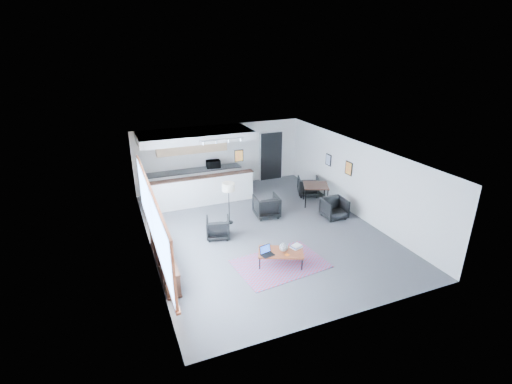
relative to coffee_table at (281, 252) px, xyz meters
name	(u,v)px	position (x,y,z in m)	size (l,w,h in m)	color
room	(263,193)	(0.34, 2.05, 0.93)	(7.02, 9.02, 2.62)	#49494C
window	(152,218)	(-3.12, 1.15, 1.09)	(0.10, 5.95, 1.66)	#8CBFFF
console	(164,258)	(-2.96, 1.00, -0.04)	(0.35, 3.00, 0.80)	black
kitchenette	(196,162)	(-0.86, 5.75, 1.01)	(4.20, 1.96, 2.60)	white
doorway	(271,156)	(2.64, 6.47, 0.71)	(1.10, 0.12, 2.15)	black
track_light	(222,140)	(-0.25, 4.25, 2.16)	(1.60, 0.07, 0.15)	silver
wall_art_lower	(349,168)	(3.81, 2.45, 1.18)	(0.03, 0.38, 0.48)	black
wall_art_upper	(328,160)	(3.81, 3.75, 1.13)	(0.03, 0.34, 0.44)	black
kilim_rug	(280,264)	(0.00, 0.00, -0.36)	(2.56, 1.88, 0.01)	#6A3957
coffee_table	(281,252)	(0.00, 0.00, 0.00)	(1.37, 1.09, 0.40)	maroon
laptop	(266,252)	(-0.42, 0.02, 0.10)	(0.38, 0.34, 0.24)	black
ceramic_pot	(284,247)	(0.08, -0.01, 0.15)	(0.24, 0.24, 0.24)	gray
book_stack	(296,246)	(0.49, 0.02, 0.07)	(0.36, 0.33, 0.09)	silver
coaster	(287,255)	(0.08, -0.22, 0.03)	(0.14, 0.14, 0.01)	#E5590C
armchair_left	(218,227)	(-1.13, 2.12, -0.01)	(0.70, 0.65, 0.72)	black
armchair_right	(267,205)	(0.88, 2.95, 0.05)	(0.81, 0.76, 0.83)	black
floor_lamp	(229,188)	(-0.48, 2.95, 0.88)	(0.54, 0.54, 1.43)	black
dining_table	(316,187)	(3.02, 3.26, 0.32)	(1.18, 1.18, 0.75)	black
dining_chair_near	(334,209)	(3.00, 1.96, -0.03)	(0.65, 0.60, 0.66)	black
dining_chair_far	(308,187)	(3.21, 4.13, -0.02)	(0.67, 0.63, 0.69)	black
microwave	(213,163)	(-0.07, 6.20, 0.75)	(0.55, 0.31, 0.37)	black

